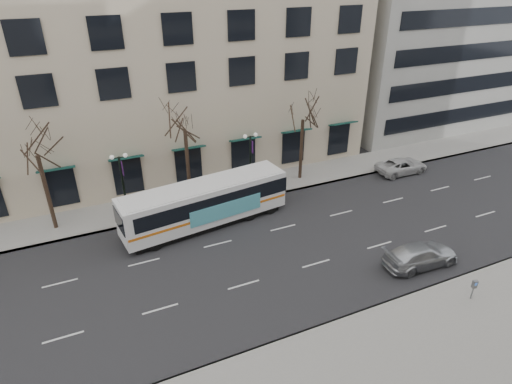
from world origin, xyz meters
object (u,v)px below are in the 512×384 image
tree_far_mid (184,119)px  silver_car (421,255)px  lamp_post_left (123,183)px  lamp_post_right (251,160)px  pay_station (474,286)px  tree_far_right (303,109)px  city_bus (206,202)px  white_pickup (402,166)px  tree_far_left (34,142)px

tree_far_mid → silver_car: bearing=-51.6°
lamp_post_left → lamp_post_right: same height
lamp_post_right → pay_station: 18.17m
tree_far_right → city_bus: tree_far_right is taller
city_bus → white_pickup: size_ratio=2.57×
white_pickup → pay_station: (-7.86, -14.97, 0.39)m
tree_far_right → city_bus: (-9.83, -3.75, -4.61)m
lamp_post_left → lamp_post_right: 10.00m
tree_far_mid → pay_station: (11.23, -17.57, -5.84)m
lamp_post_left → white_pickup: lamp_post_left is taller
tree_far_mid → tree_far_right: size_ratio=1.06×
silver_car → pay_station: size_ratio=3.95×
tree_far_left → lamp_post_left: 6.29m
tree_far_right → white_pickup: bearing=-16.0°
tree_far_left → tree_far_right: 20.00m
lamp_post_left → city_bus: 6.16m
tree_far_mid → lamp_post_left: tree_far_mid is taller
tree_far_mid → lamp_post_left: (-4.99, -0.60, -3.96)m
white_pickup → lamp_post_right: bearing=83.3°
silver_car → pay_station: silver_car is taller
tree_far_left → lamp_post_left: bearing=-6.8°
silver_car → tree_far_left: bearing=59.5°
tree_far_right → white_pickup: (9.09, -2.60, -5.75)m
lamp_post_right → city_bus: lamp_post_right is taller
tree_far_left → pay_station: (21.23, -17.57, -5.63)m
white_pickup → tree_far_right: bearing=75.4°
lamp_post_left → white_pickup: bearing=-4.7°
tree_far_right → lamp_post_left: tree_far_right is taller
silver_car → city_bus: bearing=49.8°
lamp_post_right → city_bus: (-4.84, -3.15, -1.14)m
tree_far_mid → city_bus: (0.17, -3.75, -5.10)m
tree_far_mid → silver_car: 18.68m
tree_far_right → lamp_post_right: bearing=-173.1°
city_bus → white_pickup: 18.99m
city_bus → tree_far_left: bearing=152.4°
lamp_post_left → lamp_post_right: (10.00, 0.00, 0.00)m
city_bus → pay_station: 17.71m
lamp_post_right → white_pickup: (14.08, -2.00, -2.27)m
tree_far_left → city_bus: bearing=-20.3°
tree_far_left → tree_far_mid: tree_far_mid is taller
lamp_post_left → silver_car: (15.94, -13.21, -2.22)m
lamp_post_right → city_bus: 5.88m
silver_car → tree_far_mid: bearing=41.3°
tree_far_mid → lamp_post_right: (5.01, -0.60, -3.96)m
tree_far_left → white_pickup: (29.09, -2.60, -6.03)m
lamp_post_right → pay_station: (6.22, -16.97, -1.88)m
tree_far_left → tree_far_mid: 10.00m
tree_far_left → pay_station: size_ratio=6.60×
tree_far_mid → city_bus: tree_far_mid is taller
tree_far_right → pay_station: tree_far_right is taller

